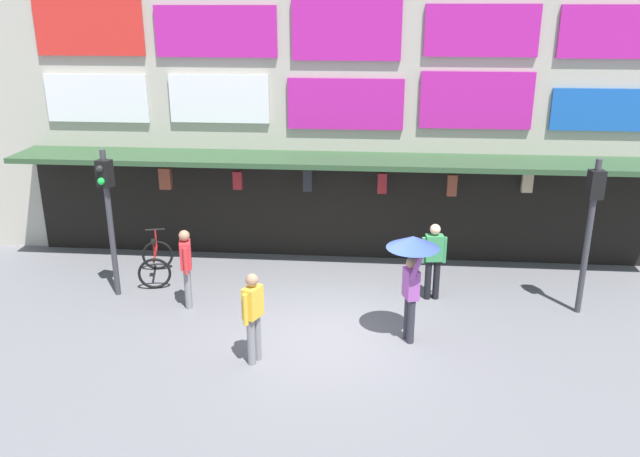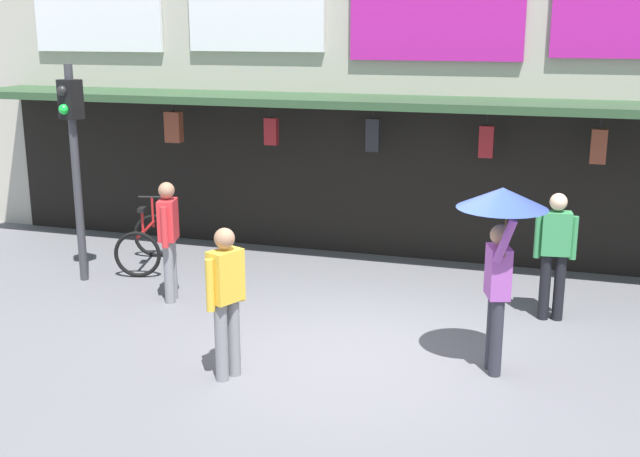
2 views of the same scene
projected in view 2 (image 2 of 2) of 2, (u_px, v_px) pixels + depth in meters
The scene contains 8 objects.
ground_plane at pixel (370, 351), 9.29m from camera, with size 80.00×80.00×0.00m, color slate.
shopfront at pixel (442, 10), 12.52m from camera, with size 18.00×2.60×8.00m.
traffic_light_near at pixel (73, 139), 11.36m from camera, with size 0.33×0.35×3.20m.
bicycle_parked at pixel (147, 243), 12.46m from camera, with size 0.99×1.31×1.05m.
pedestrian_in_red at pixel (226, 295), 8.36m from camera, with size 0.34×0.49×1.68m.
pedestrian_with_umbrella at pixel (501, 228), 8.32m from camera, with size 0.96×0.96×2.08m.
pedestrian_in_blue at pixel (555, 246), 10.08m from camera, with size 0.53×0.39×1.68m.
pedestrian_in_green at pixel (169, 235), 10.76m from camera, with size 0.31×0.51×1.68m.
Camera 2 is at (2.01, -8.42, 3.71)m, focal length 44.26 mm.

